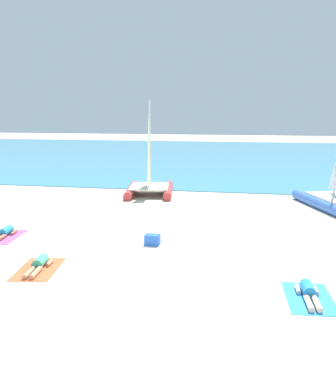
{
  "coord_description": "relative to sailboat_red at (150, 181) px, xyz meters",
  "views": [
    {
      "loc": [
        3.27,
        -11.73,
        4.47
      ],
      "look_at": [
        0.0,
        5.42,
        1.2
      ],
      "focal_mm": 40.72,
      "sensor_mm": 36.0,
      "label": 1
    }
  ],
  "objects": [
    {
      "name": "sailboat_red",
      "position": [
        0.0,
        0.0,
        0.0
      ],
      "size": [
        3.03,
        4.18,
        5.0
      ],
      "rotation": [
        0.0,
        0.0,
        0.16
      ],
      "color": "#CC3838",
      "rests_on": "ground"
    },
    {
      "name": "ground_plane",
      "position": [
        2.04,
        -0.79,
        -0.75
      ],
      "size": [
        120.0,
        120.0,
        0.0
      ],
      "primitive_type": "plane",
      "color": "beige"
    },
    {
      "name": "towel_left",
      "position": [
        -3.33,
        -8.82,
        -0.74
      ],
      "size": [
        1.29,
        2.0,
        0.01
      ],
      "primitive_type": "cube",
      "rotation": [
        0.0,
        0.0,
        0.1
      ],
      "color": "#D84C99",
      "rests_on": "ground"
    },
    {
      "name": "sunbather_left",
      "position": [
        -3.34,
        -8.75,
        -0.61
      ],
      "size": [
        0.58,
        1.57,
        0.3
      ],
      "rotation": [
        0.0,
        0.0,
        0.1
      ],
      "color": "#268CCC",
      "rests_on": "towel_left"
    },
    {
      "name": "sunbather_right",
      "position": [
        6.81,
        -12.11,
        -0.61
      ],
      "size": [
        0.56,
        1.57,
        0.3
      ],
      "rotation": [
        0.0,
        0.0,
        0.06
      ],
      "color": "#268CCC",
      "rests_on": "towel_right"
    },
    {
      "name": "towel_right",
      "position": [
        6.82,
        -12.18,
        -0.74
      ],
      "size": [
        1.21,
        1.96,
        0.01
      ],
      "primitive_type": "cube",
      "rotation": [
        0.0,
        0.0,
        0.06
      ],
      "color": "#338CD8",
      "rests_on": "ground"
    },
    {
      "name": "ocean_water",
      "position": [
        2.04,
        21.25,
        -0.72
      ],
      "size": [
        120.0,
        40.0,
        0.05
      ],
      "primitive_type": "cube",
      "color": "teal",
      "rests_on": "ground"
    },
    {
      "name": "towel_middle",
      "position": [
        -0.56,
        -11.59,
        -0.74
      ],
      "size": [
        1.36,
        2.04,
        0.01
      ],
      "primitive_type": "cube",
      "rotation": [
        0.0,
        0.0,
        0.15
      ],
      "color": "#EA5933",
      "rests_on": "ground"
    },
    {
      "name": "cooler_box",
      "position": [
        2.14,
        -8.74,
        -0.57
      ],
      "size": [
        0.5,
        0.36,
        0.36
      ],
      "primitive_type": "cube",
      "color": "blue",
      "rests_on": "ground"
    },
    {
      "name": "sunbather_middle",
      "position": [
        -0.57,
        -11.53,
        -0.61
      ],
      "size": [
        0.63,
        1.57,
        0.3
      ],
      "rotation": [
        0.0,
        0.0,
        0.15
      ],
      "color": "#3FB28C",
      "rests_on": "towel_middle"
    }
  ]
}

